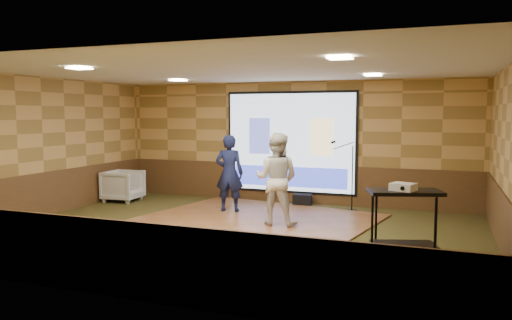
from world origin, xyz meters
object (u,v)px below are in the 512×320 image
at_px(av_table, 405,210).
at_px(mic_stand, 350,189).
at_px(projector_screen, 290,143).
at_px(player_right, 276,179).
at_px(duffel_bag, 302,200).
at_px(banquet_chair, 123,186).
at_px(dance_floor, 260,218).
at_px(player_left, 229,173).
at_px(projector, 403,187).

xyz_separation_m(av_table, mic_stand, (-1.47, 3.68, -0.30)).
bearing_deg(projector_screen, player_right, -78.80).
bearing_deg(duffel_bag, mic_stand, -12.47).
bearing_deg(banquet_chair, mic_stand, -86.53).
bearing_deg(duffel_bag, av_table, -56.06).
bearing_deg(mic_stand, player_right, -112.03).
height_order(dance_floor, banquet_chair, banquet_chair).
xyz_separation_m(projector_screen, av_table, (3.06, -4.23, -0.68)).
relative_size(projector_screen, player_left, 1.93).
xyz_separation_m(player_left, av_table, (3.95, -2.52, -0.10)).
distance_m(projector_screen, av_table, 5.27).
xyz_separation_m(projector_screen, duffel_bag, (0.40, -0.29, -1.34)).
bearing_deg(banquet_chair, player_right, -110.30).
bearing_deg(duffel_bag, banquet_chair, -166.68).
relative_size(projector_screen, dance_floor, 0.73).
bearing_deg(player_right, banquet_chair, -17.56).
bearing_deg(projector, player_right, 165.69).
xyz_separation_m(av_table, banquet_chair, (-7.05, 2.90, -0.40)).
bearing_deg(projector_screen, mic_stand, -19.22).
xyz_separation_m(dance_floor, mic_stand, (1.59, 1.55, 0.48)).
distance_m(player_left, banquet_chair, 3.16).
bearing_deg(player_right, mic_stand, -119.17).
bearing_deg(banquet_chair, av_table, -116.86).
xyz_separation_m(dance_floor, player_right, (0.52, -0.50, 0.92)).
bearing_deg(player_left, projector, 136.75).
relative_size(player_left, banquet_chair, 1.99).
bearing_deg(dance_floor, player_left, 155.91).
height_order(player_left, mic_stand, player_left).
xyz_separation_m(dance_floor, projector, (3.04, -2.20, 1.13)).
height_order(projector_screen, mic_stand, projector_screen).
xyz_separation_m(dance_floor, av_table, (3.06, -2.13, 0.77)).
bearing_deg(mic_stand, dance_floor, -130.32).
xyz_separation_m(player_right, banquet_chair, (-4.51, 1.28, -0.54)).
xyz_separation_m(dance_floor, duffel_bag, (0.41, 1.81, 0.12)).
bearing_deg(banquet_chair, projector_screen, -76.03).
relative_size(projector_screen, banquet_chair, 3.85).
height_order(player_left, banquet_chair, player_left).
bearing_deg(av_table, mic_stand, 111.79).
bearing_deg(av_table, duffel_bag, 123.94).
bearing_deg(projector, player_left, 166.18).
height_order(dance_floor, player_right, player_right).
xyz_separation_m(player_right, mic_stand, (1.07, 2.06, -0.44)).
bearing_deg(projector_screen, dance_floor, -90.23).
bearing_deg(mic_stand, banquet_chair, -166.64).
distance_m(player_right, av_table, 3.02).
distance_m(projector_screen, mic_stand, 1.94).
height_order(player_left, av_table, player_left).
bearing_deg(banquet_chair, dance_floor, -105.47).
height_order(av_table, duffel_bag, av_table).
relative_size(player_right, av_table, 1.65).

